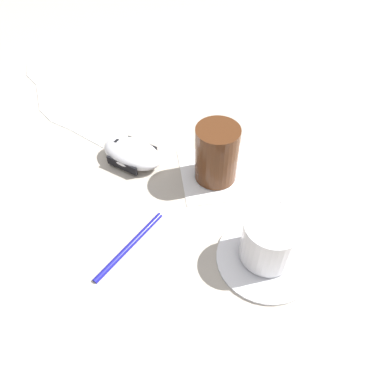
{
  "coord_description": "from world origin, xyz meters",
  "views": [
    {
      "loc": [
        -0.4,
        0.03,
        0.46
      ],
      "look_at": [
        -0.01,
        0.01,
        0.03
      ],
      "focal_mm": 35.0,
      "sensor_mm": 36.0,
      "label": 1
    }
  ],
  "objects_px": {
    "computer_mouse": "(132,153)",
    "pen": "(131,242)",
    "saucer": "(266,258)",
    "coffee_cup": "(270,238)",
    "drinking_glass": "(217,154)"
  },
  "relations": [
    {
      "from": "coffee_cup",
      "to": "computer_mouse",
      "type": "relative_size",
      "value": 0.77
    },
    {
      "from": "coffee_cup",
      "to": "pen",
      "type": "distance_m",
      "value": 0.2
    },
    {
      "from": "saucer",
      "to": "pen",
      "type": "height_order",
      "value": "same"
    },
    {
      "from": "coffee_cup",
      "to": "drinking_glass",
      "type": "relative_size",
      "value": 1.01
    },
    {
      "from": "pen",
      "to": "coffee_cup",
      "type": "bearing_deg",
      "value": -98.87
    },
    {
      "from": "saucer",
      "to": "drinking_glass",
      "type": "bearing_deg",
      "value": 18.35
    },
    {
      "from": "saucer",
      "to": "computer_mouse",
      "type": "relative_size",
      "value": 1.08
    },
    {
      "from": "saucer",
      "to": "computer_mouse",
      "type": "bearing_deg",
      "value": 42.69
    },
    {
      "from": "saucer",
      "to": "pen",
      "type": "xyz_separation_m",
      "value": [
        0.04,
        0.19,
        0.0
      ]
    },
    {
      "from": "drinking_glass",
      "to": "pen",
      "type": "bearing_deg",
      "value": 133.95
    },
    {
      "from": "drinking_glass",
      "to": "pen",
      "type": "xyz_separation_m",
      "value": [
        -0.13,
        0.14,
        -0.05
      ]
    },
    {
      "from": "coffee_cup",
      "to": "pen",
      "type": "relative_size",
      "value": 0.8
    },
    {
      "from": "coffee_cup",
      "to": "computer_mouse",
      "type": "height_order",
      "value": "coffee_cup"
    },
    {
      "from": "computer_mouse",
      "to": "pen",
      "type": "height_order",
      "value": "computer_mouse"
    },
    {
      "from": "pen",
      "to": "computer_mouse",
      "type": "bearing_deg",
      "value": 2.06
    }
  ]
}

